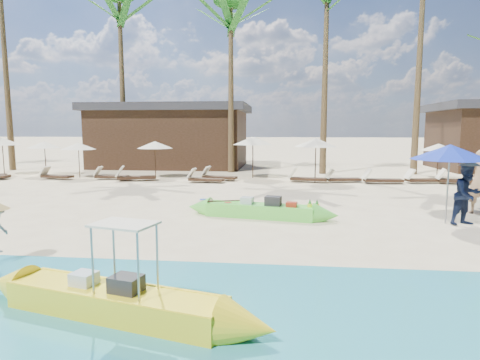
# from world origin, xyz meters

# --- Properties ---
(ground) EXTENTS (240.00, 240.00, 0.00)m
(ground) POSITION_xyz_m (0.00, 0.00, 0.00)
(ground) COLOR beige
(ground) RESTS_ON ground
(wet_sand_strip) EXTENTS (240.00, 4.50, 0.01)m
(wet_sand_strip) POSITION_xyz_m (0.00, -5.00, 0.00)
(wet_sand_strip) COLOR tan
(wet_sand_strip) RESTS_ON ground
(green_canoe) EXTENTS (5.12, 1.30, 0.66)m
(green_canoe) POSITION_xyz_m (-0.88, 1.73, 0.22)
(green_canoe) COLOR #5DE445
(green_canoe) RESTS_ON ground
(yellow_canoe) EXTENTS (5.17, 1.61, 1.36)m
(yellow_canoe) POSITION_xyz_m (-2.54, -4.87, 0.22)
(yellow_canoe) COLOR yellow
(yellow_canoe) RESTS_ON ground
(tourist) EXTENTS (0.76, 0.53, 2.01)m
(tourist) POSITION_xyz_m (5.88, 3.04, 1.01)
(tourist) COLOR tan
(tourist) RESTS_ON ground
(vendor_green) EXTENTS (1.01, 0.92, 1.70)m
(vendor_green) POSITION_xyz_m (4.82, 1.38, 0.85)
(vendor_green) COLOR #141D37
(vendor_green) RESTS_ON ground
(blue_umbrella) EXTENTS (2.05, 2.05, 2.21)m
(blue_umbrella) POSITION_xyz_m (4.34, 1.50, 2.00)
(blue_umbrella) COLOR #99999E
(blue_umbrella) RESTS_ON ground
(resort_parasol_1) EXTENTS (2.07, 2.07, 2.13)m
(resort_parasol_1) POSITION_xyz_m (-16.30, 11.52, 1.92)
(resort_parasol_1) COLOR #382317
(resort_parasol_1) RESTS_ON ground
(resort_parasol_2) EXTENTS (1.88, 1.88, 1.93)m
(resort_parasol_2) POSITION_xyz_m (-13.72, 11.53, 1.74)
(resort_parasol_2) COLOR #382317
(resort_parasol_2) RESTS_ON ground
(resort_parasol_3) EXTENTS (1.84, 1.84, 1.90)m
(resort_parasol_3) POSITION_xyz_m (-11.20, 10.60, 1.71)
(resort_parasol_3) COLOR #382317
(resort_parasol_3) RESTS_ON ground
(lounger_3_left) EXTENTS (1.82, 0.79, 0.60)m
(lounger_3_left) POSITION_xyz_m (-12.15, 9.79, 0.20)
(lounger_3_left) COLOR #382317
(lounger_3_left) RESTS_ON ground
(lounger_3_right) EXTENTS (1.79, 0.62, 0.60)m
(lounger_3_right) POSITION_xyz_m (-9.24, 9.98, 0.20)
(lounger_3_right) COLOR #382317
(lounger_3_right) RESTS_ON ground
(resort_parasol_4) EXTENTS (1.91, 1.91, 1.97)m
(resort_parasol_4) POSITION_xyz_m (-7.10, 11.08, 1.77)
(resort_parasol_4) COLOR #382317
(resort_parasol_4) RESTS_ON ground
(lounger_4_left) EXTENTS (2.09, 1.12, 0.68)m
(lounger_4_left) POSITION_xyz_m (-7.76, 9.57, 0.23)
(lounger_4_left) COLOR #382317
(lounger_4_left) RESTS_ON ground
(lounger_4_right) EXTENTS (1.86, 0.73, 0.62)m
(lounger_4_right) POSITION_xyz_m (-4.09, 9.31, 0.21)
(lounger_4_right) COLOR #382317
(lounger_4_right) RESTS_ON ground
(resort_parasol_5) EXTENTS (2.16, 2.16, 2.23)m
(resort_parasol_5) POSITION_xyz_m (-1.81, 11.46, 2.01)
(resort_parasol_5) COLOR #382317
(resort_parasol_5) RESTS_ON ground
(lounger_5_left) EXTENTS (1.93, 0.94, 0.63)m
(lounger_5_left) POSITION_xyz_m (-3.56, 10.23, 0.21)
(lounger_5_left) COLOR #382317
(lounger_5_left) RESTS_ON ground
(resort_parasol_6) EXTENTS (2.12, 2.12, 2.18)m
(resort_parasol_6) POSITION_xyz_m (1.40, 9.98, 1.97)
(resort_parasol_6) COLOR #382317
(resort_parasol_6) RESTS_ON ground
(lounger_6_left) EXTENTS (1.94, 0.89, 0.64)m
(lounger_6_left) POSITION_xyz_m (0.94, 10.00, 0.21)
(lounger_6_left) COLOR #382317
(lounger_6_left) RESTS_ON ground
(lounger_6_right) EXTENTS (1.80, 0.85, 0.59)m
(lounger_6_right) POSITION_xyz_m (2.69, 10.10, 0.20)
(lounger_6_right) COLOR #382317
(lounger_6_right) RESTS_ON ground
(resort_parasol_7) EXTENTS (1.82, 1.82, 1.88)m
(resort_parasol_7) POSITION_xyz_m (7.82, 11.75, 1.69)
(resort_parasol_7) COLOR #382317
(resort_parasol_7) RESTS_ON ground
(lounger_7_left) EXTENTS (1.93, 0.70, 0.64)m
(lounger_7_left) POSITION_xyz_m (4.50, 9.82, 0.22)
(lounger_7_left) COLOR #382317
(lounger_7_left) RESTS_ON ground
(lounger_7_right) EXTENTS (1.89, 0.85, 0.62)m
(lounger_7_right) POSITION_xyz_m (6.55, 10.20, 0.21)
(lounger_7_right) COLOR #382317
(lounger_7_right) RESTS_ON ground
(lounger_8_left) EXTENTS (1.96, 0.83, 0.65)m
(lounger_8_left) POSITION_xyz_m (8.05, 10.04, 0.22)
(lounger_8_left) COLOR #382317
(lounger_8_left) RESTS_ON ground
(palm_2) EXTENTS (2.08, 2.08, 11.33)m
(palm_2) POSITION_xyz_m (-10.45, 15.08, 9.18)
(palm_2) COLOR brown
(palm_2) RESTS_ON ground
(palm_3) EXTENTS (2.08, 2.08, 10.52)m
(palm_3) POSITION_xyz_m (-3.36, 14.27, 8.58)
(palm_3) COLOR brown
(palm_3) RESTS_ON ground
(palm_4) EXTENTS (2.08, 2.08, 11.70)m
(palm_4) POSITION_xyz_m (2.15, 14.01, 9.45)
(palm_4) COLOR brown
(palm_4) RESTS_ON ground
(pavilion_west) EXTENTS (10.80, 6.60, 4.30)m
(pavilion_west) POSITION_xyz_m (-8.00, 17.50, 2.19)
(pavilion_west) COLOR #382317
(pavilion_west) RESTS_ON ground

